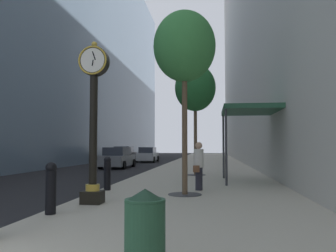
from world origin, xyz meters
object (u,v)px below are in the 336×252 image
at_px(bollard_second, 51,187).
at_px(car_grey_near, 118,158).
at_px(trash_bin, 145,229).
at_px(street_tree_near, 184,48).
at_px(bollard_fourth, 107,172).
at_px(street_clock, 93,113).
at_px(street_tree_mid_near, 195,88).
at_px(car_black_far, 124,155).
at_px(pedestrian_walking, 199,165).
at_px(car_silver_mid, 148,155).

bearing_deg(bollard_second, car_grey_near, 100.70).
bearing_deg(trash_bin, street_tree_near, 90.28).
distance_m(bollard_second, bollard_fourth, 4.46).
distance_m(street_clock, street_tree_near, 3.95).
xyz_separation_m(street_clock, trash_bin, (2.45, -5.01, -1.97)).
relative_size(street_tree_near, trash_bin, 5.82).
bearing_deg(bollard_second, street_tree_mid_near, 75.89).
bearing_deg(trash_bin, bollard_fourth, 110.21).
distance_m(street_clock, car_black_far, 27.48).
xyz_separation_m(bollard_second, car_grey_near, (-3.54, 18.74, 0.02)).
relative_size(street_clock, car_black_far, 1.05).
bearing_deg(bollard_fourth, street_clock, -80.99).
bearing_deg(street_tree_near, trash_bin, -89.72).
bearing_deg(car_grey_near, street_tree_mid_near, -48.87).
bearing_deg(bollard_second, pedestrian_walking, 55.96).
bearing_deg(car_black_far, car_grey_near, -78.69).
bearing_deg(car_grey_near, bollard_second, -79.30).
distance_m(street_clock, bollard_second, 2.50).
distance_m(street_tree_near, street_tree_mid_near, 7.77).
distance_m(pedestrian_walking, car_grey_near, 15.47).
xyz_separation_m(car_grey_near, car_black_far, (-1.93, 9.63, 0.02)).
height_order(car_grey_near, car_silver_mid, car_grey_near).
distance_m(bollard_second, street_tree_near, 6.28).
xyz_separation_m(trash_bin, pedestrian_walking, (0.38, 8.27, 0.38)).
xyz_separation_m(bollard_second, bollard_fourth, (0.00, 4.46, 0.00)).
bearing_deg(pedestrian_walking, car_silver_mid, 104.65).
bearing_deg(bollard_fourth, car_black_far, 102.88).
bearing_deg(car_silver_mid, bollard_second, -83.98).
distance_m(bollard_fourth, street_tree_near, 5.18).
xyz_separation_m(street_clock, street_tree_near, (2.41, 2.05, 2.37)).
distance_m(trash_bin, pedestrian_walking, 8.29).
bearing_deg(street_clock, car_grey_near, 103.11).
relative_size(trash_bin, pedestrian_walking, 0.61).
distance_m(street_tree_near, pedestrian_walking, 4.16).
relative_size(street_tree_mid_near, pedestrian_walking, 3.54).
bearing_deg(trash_bin, street_clock, 116.03).
xyz_separation_m(street_clock, car_grey_near, (-3.99, 17.15, -1.85)).
distance_m(street_clock, car_grey_near, 17.71).
distance_m(street_tree_near, car_silver_mid, 26.53).
bearing_deg(car_black_far, street_clock, -77.53).
xyz_separation_m(bollard_second, car_black_far, (-5.46, 28.36, 0.04)).
bearing_deg(trash_bin, car_silver_mid, 100.39).
height_order(bollard_second, pedestrian_walking, pedestrian_walking).
distance_m(bollard_fourth, car_black_far, 24.52).
height_order(street_clock, car_black_far, street_clock).
bearing_deg(bollard_fourth, street_tree_near, -16.02).
height_order(pedestrian_walking, car_grey_near, pedestrian_walking).
xyz_separation_m(street_tree_mid_near, trash_bin, (0.03, -14.82, -4.25)).
relative_size(car_grey_near, car_silver_mid, 0.96).
bearing_deg(bollard_second, car_black_far, 100.90).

